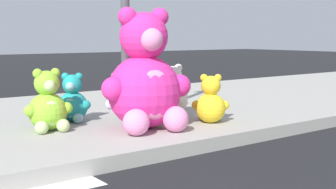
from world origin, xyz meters
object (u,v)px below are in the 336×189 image
(plush_lime, at_px, (48,106))
(plush_yellow, at_px, (211,103))
(plush_white, at_px, (171,95))
(plush_lavender, at_px, (121,91))
(plush_pink_large, at_px, (145,81))
(plush_teal, at_px, (72,102))
(plush_red, at_px, (168,92))

(plush_lime, height_order, plush_yellow, plush_lime)
(plush_white, bearing_deg, plush_lavender, 103.96)
(plush_pink_large, height_order, plush_lime, plush_pink_large)
(plush_pink_large, relative_size, plush_teal, 2.27)
(plush_pink_large, height_order, plush_white, plush_pink_large)
(plush_pink_large, relative_size, plush_lavender, 2.13)
(plush_lime, xyz_separation_m, plush_yellow, (1.77, -0.71, -0.04))
(plush_teal, xyz_separation_m, plush_yellow, (1.32, -1.06, -0.00))
(plush_pink_large, distance_m, plush_lavender, 1.57)
(plush_teal, relative_size, plush_lime, 0.87)
(plush_red, xyz_separation_m, plush_lavender, (-0.55, 0.39, 0.02))
(plush_red, bearing_deg, plush_teal, -174.55)
(plush_white, bearing_deg, plush_pink_large, -145.17)
(plush_pink_large, bearing_deg, plush_white, 34.83)
(plush_pink_large, relative_size, plush_yellow, 2.30)
(plush_lime, bearing_deg, plush_teal, 37.71)
(plush_red, bearing_deg, plush_yellow, -101.69)
(plush_pink_large, relative_size, plush_white, 2.00)
(plush_red, bearing_deg, plush_lime, -166.15)
(plush_lavender, xyz_separation_m, plush_lime, (-1.47, -0.89, 0.02))
(plush_lavender, height_order, plush_lime, plush_lime)
(plush_teal, bearing_deg, plush_pink_large, -62.00)
(plush_white, bearing_deg, plush_teal, 163.78)
(plush_white, distance_m, plush_lime, 1.70)
(plush_lavender, distance_m, plush_lime, 1.72)
(plush_teal, bearing_deg, plush_red, 5.45)
(plush_pink_large, distance_m, plush_yellow, 0.91)
(plush_red, height_order, plush_white, plush_white)
(plush_pink_large, distance_m, plush_lime, 1.11)
(plush_teal, relative_size, plush_red, 1.04)
(plush_pink_large, height_order, plush_yellow, plush_pink_large)
(plush_pink_large, bearing_deg, plush_red, 43.86)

